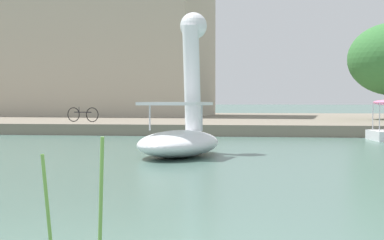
# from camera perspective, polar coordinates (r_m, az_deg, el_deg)

# --- Properties ---
(shore_bank_far) EXTENTS (114.24, 24.45, 0.47)m
(shore_bank_far) POSITION_cam_1_polar(r_m,az_deg,el_deg) (36.14, 5.46, -0.09)
(shore_bank_far) COLOR slate
(shore_bank_far) RESTS_ON ground_plane
(swan_boat) EXTENTS (2.42, 3.66, 3.87)m
(swan_boat) POSITION_cam_1_polar(r_m,az_deg,el_deg) (15.47, -1.00, -0.42)
(swan_boat) COLOR white
(swan_boat) RESTS_ON ground_plane
(bicycle_parked) EXTENTS (1.66, 0.51, 0.69)m
(bicycle_parked) POSITION_cam_1_polar(r_m,az_deg,el_deg) (27.99, -10.44, 0.52)
(bicycle_parked) COLOR black
(bicycle_parked) RESTS_ON shore_bank_far
(parked_van) EXTENTS (4.81, 2.43, 1.70)m
(parked_van) POSITION_cam_1_polar(r_m,az_deg,el_deg) (41.75, -15.31, 1.69)
(parked_van) COLOR #1E232D
(parked_van) RESTS_ON shore_bank_far
(apartment_block) EXTENTS (24.67, 11.24, 15.63)m
(apartment_block) POSITION_cam_1_polar(r_m,az_deg,el_deg) (43.52, -14.88, 10.81)
(apartment_block) COLOR #B2A893
(apartment_block) RESTS_ON shore_bank_far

